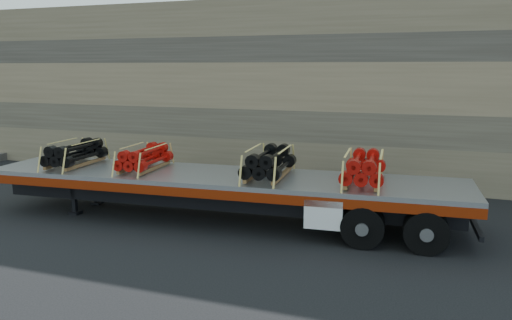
{
  "coord_description": "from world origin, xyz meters",
  "views": [
    {
      "loc": [
        6.91,
        -13.25,
        4.43
      ],
      "look_at": [
        1.97,
        0.55,
        1.69
      ],
      "focal_mm": 35.0,
      "sensor_mm": 36.0,
      "label": 1
    }
  ],
  "objects_px": {
    "trailer": "(219,197)",
    "bundle_midrear": "(269,163)",
    "bundle_front": "(75,154)",
    "bundle_midfront": "(144,158)",
    "bundle_rear": "(364,169)"
  },
  "relations": [
    {
      "from": "trailer",
      "to": "bundle_midrear",
      "type": "relative_size",
      "value": 6.28
    },
    {
      "from": "bundle_midfront",
      "to": "bundle_front",
      "type": "bearing_deg",
      "value": 180.0
    },
    {
      "from": "bundle_front",
      "to": "bundle_midrear",
      "type": "xyz_separation_m",
      "value": [
        6.24,
        0.43,
        0.03
      ]
    },
    {
      "from": "bundle_midfront",
      "to": "trailer",
      "type": "bearing_deg",
      "value": 0.0
    },
    {
      "from": "bundle_front",
      "to": "bundle_rear",
      "type": "xyz_separation_m",
      "value": [
        8.82,
        0.61,
        0.02
      ]
    },
    {
      "from": "bundle_front",
      "to": "bundle_midrear",
      "type": "height_order",
      "value": "bundle_midrear"
    },
    {
      "from": "bundle_front",
      "to": "bundle_rear",
      "type": "height_order",
      "value": "bundle_rear"
    },
    {
      "from": "bundle_midfront",
      "to": "bundle_midrear",
      "type": "height_order",
      "value": "bundle_midrear"
    },
    {
      "from": "bundle_rear",
      "to": "trailer",
      "type": "bearing_deg",
      "value": 180.0
    },
    {
      "from": "trailer",
      "to": "bundle_midrear",
      "type": "xyz_separation_m",
      "value": [
        1.48,
        0.1,
        1.09
      ]
    },
    {
      "from": "trailer",
      "to": "bundle_front",
      "type": "xyz_separation_m",
      "value": [
        -4.76,
        -0.33,
        1.06
      ]
    },
    {
      "from": "trailer",
      "to": "bundle_front",
      "type": "distance_m",
      "value": 4.88
    },
    {
      "from": "bundle_front",
      "to": "bundle_midfront",
      "type": "bearing_deg",
      "value": -0.0
    },
    {
      "from": "bundle_midfront",
      "to": "bundle_rear",
      "type": "distance_m",
      "value": 6.45
    },
    {
      "from": "trailer",
      "to": "bundle_rear",
      "type": "distance_m",
      "value": 4.22
    }
  ]
}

